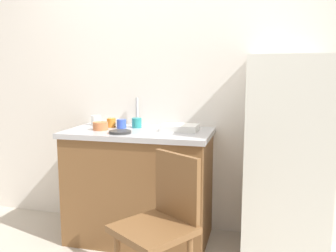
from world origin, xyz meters
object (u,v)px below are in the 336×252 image
at_px(chair, 161,222).
at_px(dish_tray, 180,128).
at_px(cup_blue, 121,124).
at_px(cup_teal, 137,123).
at_px(hotplate, 120,132).
at_px(cup_white, 96,120).
at_px(cup_orange, 111,123).
at_px(refrigerator, 285,159).
at_px(terracotta_bowl, 101,126).

height_order(chair, dish_tray, dish_tray).
distance_m(chair, cup_blue, 1.08).
distance_m(chair, cup_teal, 1.08).
bearing_deg(cup_blue, hotplate, -70.85).
bearing_deg(cup_white, cup_orange, -23.78).
height_order(refrigerator, chair, refrigerator).
bearing_deg(refrigerator, terracotta_bowl, -177.84).
height_order(chair, cup_white, cup_white).
relative_size(chair, cup_teal, 11.00).
bearing_deg(terracotta_bowl, cup_blue, 44.15).
relative_size(refrigerator, terracotta_bowl, 12.19).
bearing_deg(cup_teal, refrigerator, -6.14).
height_order(terracotta_bowl, cup_teal, cup_teal).
bearing_deg(refrigerator, cup_teal, 173.86).
distance_m(refrigerator, dish_tray, 0.82).
distance_m(chair, cup_orange, 1.16).
xyz_separation_m(chair, cup_blue, (-0.56, 0.81, 0.45)).
xyz_separation_m(refrigerator, hotplate, (-1.21, -0.16, 0.18)).
distance_m(chair, dish_tray, 0.91).
xyz_separation_m(refrigerator, chair, (-0.73, -0.74, -0.24)).
xyz_separation_m(chair, dish_tray, (-0.06, 0.80, 0.43)).
relative_size(refrigerator, hotplate, 8.72).
bearing_deg(terracotta_bowl, chair, -44.99).
bearing_deg(cup_orange, cup_white, 156.22).
relative_size(chair, hotplate, 5.24).
height_order(dish_tray, cup_white, cup_white).
xyz_separation_m(cup_orange, cup_white, (-0.18, 0.08, 0.00)).
xyz_separation_m(hotplate, cup_teal, (0.03, 0.29, 0.03)).
relative_size(dish_tray, cup_orange, 3.71).
xyz_separation_m(terracotta_bowl, hotplate, (0.21, -0.11, -0.02)).
height_order(dish_tray, cup_orange, cup_orange).
relative_size(terracotta_bowl, cup_teal, 1.50).
bearing_deg(chair, cup_orange, 161.91).
xyz_separation_m(refrigerator, cup_teal, (-1.18, 0.13, 0.21)).
height_order(cup_teal, cup_white, cup_white).
height_order(terracotta_bowl, cup_orange, cup_orange).
distance_m(dish_tray, cup_teal, 0.39).
bearing_deg(cup_orange, dish_tray, -4.08).
bearing_deg(refrigerator, cup_blue, 176.83).
relative_size(cup_blue, cup_white, 0.93).
relative_size(cup_orange, cup_teal, 0.93).
relative_size(chair, cup_orange, 11.79).
relative_size(terracotta_bowl, cup_orange, 1.61).
height_order(refrigerator, hotplate, refrigerator).
height_order(chair, cup_orange, cup_orange).
height_order(dish_tray, hotplate, dish_tray).
xyz_separation_m(refrigerator, terracotta_bowl, (-1.42, -0.05, 0.20)).
distance_m(dish_tray, terracotta_bowl, 0.64).
bearing_deg(cup_blue, cup_white, 159.18).
bearing_deg(cup_white, cup_blue, -20.82).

